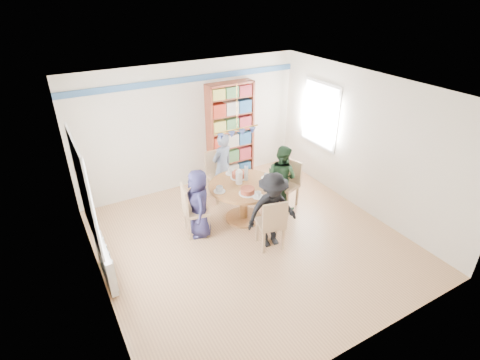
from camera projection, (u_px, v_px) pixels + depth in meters
ground at (251, 241)px, 6.66m from camera, size 5.00×5.00×0.00m
room_shell at (213, 142)px, 6.43m from camera, size 5.00×5.00×5.00m
radiator at (105, 261)px, 5.67m from camera, size 0.12×1.00×0.60m
dining_table at (244, 194)px, 7.03m from camera, size 1.30×1.30×0.75m
chair_left at (191, 208)px, 6.62m from camera, size 0.50×0.50×0.98m
chair_right at (289, 181)px, 7.51m from camera, size 0.54×0.54×0.96m
chair_far at (218, 172)px, 7.78m from camera, size 0.47×0.47×1.03m
chair_near at (272, 222)px, 6.25m from camera, size 0.52×0.52×0.97m
person_left at (199, 204)px, 6.56m from camera, size 0.53×0.70×1.28m
person_right at (282, 177)px, 7.37m from camera, size 0.68×0.78×1.34m
person_far at (222, 166)px, 7.69m from camera, size 0.60×0.48×1.42m
person_near at (272, 211)px, 6.27m from camera, size 0.95×0.63×1.38m
bookshelf at (230, 133)px, 8.30m from camera, size 1.06×0.32×2.22m
tableware at (242, 181)px, 6.92m from camera, size 1.22×1.22×0.32m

